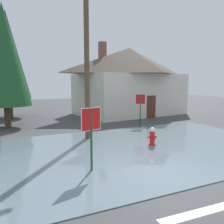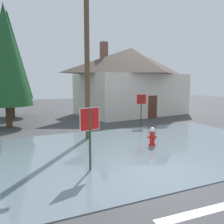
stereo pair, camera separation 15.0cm
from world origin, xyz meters
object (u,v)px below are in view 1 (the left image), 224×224
Objects in this scene: stop_sign_near at (91,126)px; utility_pole at (87,56)px; pine_tree_tall_left at (4,55)px; stop_sign_far at (140,103)px; fire_hydrant at (152,137)px; house at (130,80)px; pine_tree_mid_left at (7,55)px.

stop_sign_near is 0.26× the size of utility_pole.
stop_sign_far is at bearing -22.18° from pine_tree_tall_left.
stop_sign_far reaches higher than fire_hydrant.
pine_tree_tall_left reaches higher than fire_hydrant.
stop_sign_near is 5.72m from utility_pole.
utility_pole is 0.77× the size of house.
house reaches higher than stop_sign_near.
fire_hydrant is 0.08× the size of house.
house is at bearing 13.12° from pine_tree_tall_left.
house is at bearing -11.86° from pine_tree_mid_left.
fire_hydrant is at bearing -113.65° from house.
pine_tree_tall_left is 0.90× the size of pine_tree_mid_left.
utility_pole is 11.06m from house.
utility_pole is (-2.44, 2.78, 4.13)m from fire_hydrant.
utility_pole is 3.80× the size of stop_sign_far.
stop_sign_far is at bearing 47.47° from stop_sign_near.
pine_tree_tall_left is at bearing 104.10° from stop_sign_near.
pine_tree_tall_left is (-2.58, 10.29, 3.38)m from stop_sign_near.
pine_tree_tall_left reaches higher than house.
fire_hydrant is 5.54m from utility_pole.
fire_hydrant is 5.47m from stop_sign_far.
stop_sign_near is 15.69m from house.
stop_sign_far is 0.27× the size of pine_tree_tall_left.
pine_tree_mid_left is at bearing 98.64° from stop_sign_near.
pine_tree_tall_left is at bearing 127.63° from fire_hydrant.
fire_hydrant is 12.39m from house.
pine_tree_mid_left reaches higher than fire_hydrant.
utility_pole reaches higher than pine_tree_tall_left.
stop_sign_near is at bearing -154.03° from fire_hydrant.
stop_sign_near is 0.20× the size of house.
pine_tree_tall_left reaches higher than stop_sign_far.
utility_pole is 0.94× the size of pine_tree_mid_left.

